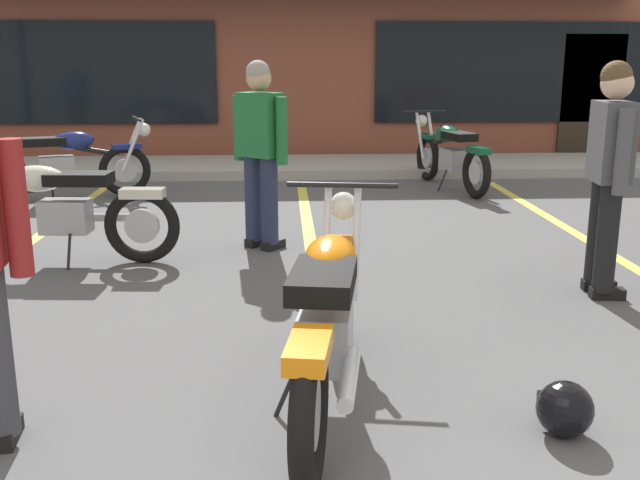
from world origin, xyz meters
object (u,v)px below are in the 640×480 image
(motorcycle_foreground_classic, at_px, (328,316))
(helmet_on_pavement, at_px, (565,409))
(person_by_back_row, at_px, (609,166))
(motorcycle_black_cruiser, at_px, (53,209))
(person_near_building, at_px, (260,144))
(motorcycle_blue_standard, at_px, (66,162))
(motorcycle_red_sportbike, at_px, (450,154))

(motorcycle_foreground_classic, distance_m, helmet_on_pavement, 1.18)
(motorcycle_foreground_classic, height_order, person_by_back_row, person_by_back_row)
(motorcycle_black_cruiser, height_order, person_near_building, person_near_building)
(motorcycle_black_cruiser, relative_size, person_near_building, 1.26)
(motorcycle_blue_standard, bearing_deg, person_near_building, -45.53)
(motorcycle_foreground_classic, bearing_deg, person_near_building, 97.55)
(motorcycle_blue_standard, relative_size, person_near_building, 1.22)
(person_by_back_row, bearing_deg, person_near_building, 149.44)
(motorcycle_black_cruiser, bearing_deg, motorcycle_blue_standard, 103.90)
(motorcycle_foreground_classic, relative_size, person_near_building, 1.25)
(motorcycle_black_cruiser, bearing_deg, motorcycle_foreground_classic, -51.70)
(motorcycle_foreground_classic, height_order, motorcycle_red_sportbike, same)
(person_near_building, bearing_deg, motorcycle_blue_standard, 134.47)
(motorcycle_foreground_classic, height_order, motorcycle_blue_standard, same)
(motorcycle_red_sportbike, height_order, helmet_on_pavement, motorcycle_red_sportbike)
(person_near_building, bearing_deg, motorcycle_red_sportbike, 51.44)
(motorcycle_blue_standard, distance_m, helmet_on_pavement, 7.14)
(motorcycle_red_sportbike, distance_m, helmet_on_pavement, 6.58)
(motorcycle_foreground_classic, height_order, person_near_building, person_near_building)
(motorcycle_black_cruiser, bearing_deg, motorcycle_red_sportbike, 39.43)
(person_by_back_row, xyz_separation_m, person_near_building, (-2.50, 1.48, 0.00))
(motorcycle_blue_standard, xyz_separation_m, helmet_on_pavement, (3.92, -5.97, -0.33))
(motorcycle_red_sportbike, bearing_deg, helmet_on_pavement, -98.23)
(person_by_back_row, relative_size, person_near_building, 1.00)
(person_by_back_row, bearing_deg, motorcycle_black_cruiser, 165.52)
(person_near_building, relative_size, helmet_on_pavement, 6.44)
(motorcycle_foreground_classic, bearing_deg, person_by_back_row, 37.83)
(person_by_back_row, bearing_deg, motorcycle_red_sportbike, 91.08)
(motorcycle_foreground_classic, xyz_separation_m, motorcycle_red_sportbike, (2.00, 6.12, 0.00))
(motorcycle_foreground_classic, height_order, helmet_on_pavement, motorcycle_foreground_classic)
(motorcycle_blue_standard, xyz_separation_m, person_by_back_row, (4.94, -3.96, 0.49))
(motorcycle_red_sportbike, relative_size, person_near_building, 1.24)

